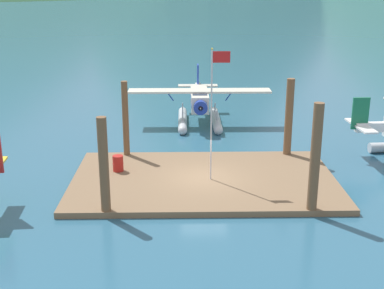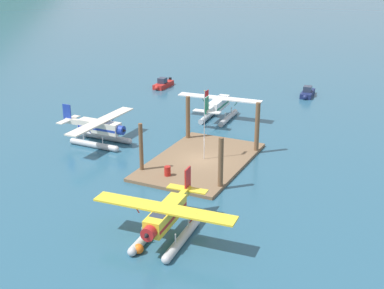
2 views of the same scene
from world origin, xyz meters
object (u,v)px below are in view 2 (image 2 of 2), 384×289
Objects in this scene: flagpole at (205,117)px; seaplane_cream_bow_centre at (100,130)px; mooring_buoy at (139,249)px; boat_navy_open_se at (307,93)px; seaplane_yellow_port_aft at (166,220)px; fuel_drum at (167,171)px; seaplane_white_stbd_fwd at (219,107)px; boat_red_open_east at (163,84)px.

flagpole reaches higher than seaplane_cream_bow_centre.
mooring_buoy is 45.08m from boat_navy_open_se.
seaplane_yellow_port_aft is 42.70m from boat_navy_open_se.
mooring_buoy is at bearing 179.28° from boat_navy_open_se.
seaplane_cream_bow_centre is at bearing 65.58° from fuel_drum.
mooring_buoy is 0.07× the size of seaplane_white_stbd_fwd.
mooring_buoy is at bearing -167.44° from seaplane_white_stbd_fwd.
seaplane_cream_bow_centre is (14.13, 15.45, 0.00)m from seaplane_yellow_port_aft.
boat_navy_open_se is at bearing -25.38° from seaplane_white_stbd_fwd.
boat_navy_open_se reaches higher than mooring_buoy.
seaplane_yellow_port_aft reaches higher than boat_red_open_east.
boat_red_open_east is (-4.33, 20.84, 0.00)m from boat_navy_open_se.
boat_navy_open_se is (45.08, -0.56, 0.14)m from mooring_buoy.
flagpole is 28.71m from boat_navy_open_se.
fuel_drum is at bearing -171.72° from seaplane_white_stbd_fwd.
mooring_buoy is 30.62m from seaplane_white_stbd_fwd.
boat_red_open_east is (40.75, 20.28, 0.14)m from mooring_buoy.
seaplane_cream_bow_centre is (16.52, 14.63, 1.23)m from mooring_buoy.
seaplane_cream_bow_centre is 0.99× the size of seaplane_white_stbd_fwd.
boat_red_open_east is at bearing 26.46° from mooring_buoy.
seaplane_yellow_port_aft and seaplane_white_stbd_fwd have the same top height.
seaplane_cream_bow_centre reaches higher than mooring_buoy.
boat_navy_open_se is (28.25, -3.24, -4.04)m from flagpole.
boat_navy_open_se is (28.56, -15.20, -1.09)m from seaplane_cream_bow_centre.
seaplane_cream_bow_centre reaches higher than fuel_drum.
seaplane_cream_bow_centre is at bearing 151.98° from boat_navy_open_se.
seaplane_cream_bow_centre is 15.55m from seaplane_white_stbd_fwd.
flagpole is 0.66× the size of seaplane_cream_bow_centre.
boat_navy_open_se is at bearing -78.26° from boat_red_open_east.
seaplane_cream_bow_centre is 2.13× the size of boat_red_open_east.
seaplane_white_stbd_fwd is at bearing -128.63° from boat_red_open_east.
flagpole is 29.97m from boat_red_open_east.
seaplane_white_stbd_fwd is (27.47, 7.47, 0.00)m from seaplane_yellow_port_aft.
seaplane_cream_bow_centre is at bearing 91.51° from flagpole.
fuel_drum is 10.51m from seaplane_yellow_port_aft.
fuel_drum is 0.08× the size of seaplane_cream_bow_centre.
flagpole reaches higher than boat_navy_open_se.
boat_navy_open_se is (33.38, -4.58, -0.25)m from fuel_drum.
seaplane_yellow_port_aft is 28.47m from seaplane_white_stbd_fwd.
mooring_buoy is (-16.83, -2.67, -4.17)m from flagpole.
seaplane_white_stbd_fwd is at bearing 154.62° from boat_navy_open_se.
flagpole is 17.55m from mooring_buoy.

